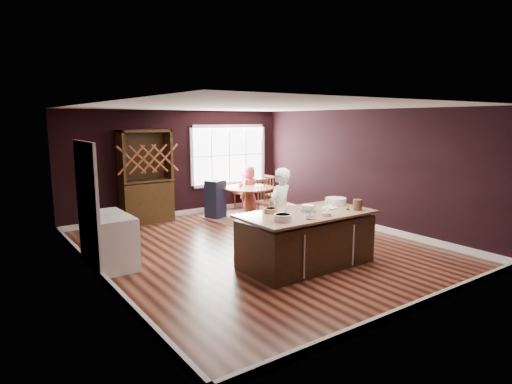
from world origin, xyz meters
TOP-DOWN VIEW (x-y plane):
  - room_shell at (0.00, 0.00)m, footprint 7.00×7.00m
  - window at (1.50, 3.47)m, footprint 2.36×0.10m
  - doorway at (-2.97, 0.60)m, footprint 0.08×1.26m
  - kitchen_island at (0.09, -1.30)m, footprint 2.28×1.20m
  - dining_table at (1.44, 2.41)m, footprint 1.30×1.30m
  - baker at (0.13, -0.53)m, footprint 0.68×0.55m
  - layer_cake at (0.15, -1.27)m, footprint 0.29×0.29m
  - bowl_blue at (-0.62, -1.56)m, footprint 0.28×0.28m
  - bowl_yellow at (-0.42, -0.99)m, footprint 0.23×0.23m
  - bowl_pink at (-0.18, -1.70)m, footprint 0.15×0.15m
  - bowl_olive at (0.18, -1.69)m, footprint 0.15×0.15m
  - drinking_glass at (0.52, -1.40)m, footprint 0.07×0.07m
  - dinner_plate at (0.66, -1.27)m, footprint 0.29×0.29m
  - white_tub at (0.97, -1.12)m, footprint 0.38×0.38m
  - stoneware_crock at (0.94, -1.67)m, footprint 0.16×0.16m
  - toy_figurine at (0.81, -1.57)m, footprint 0.04×0.04m
  - rug at (1.44, 2.41)m, footprint 2.32×1.88m
  - chair_east at (2.21, 2.35)m, footprint 0.47×0.49m
  - chair_south at (1.45, 1.58)m, footprint 0.52×0.50m
  - chair_north at (1.83, 3.27)m, footprint 0.48×0.46m
  - seated_woman at (1.78, 2.87)m, footprint 0.71×0.59m
  - high_chair at (0.64, 2.74)m, footprint 0.52×0.52m
  - toddler at (0.69, 2.76)m, footprint 0.18×0.14m
  - table_plate at (1.72, 2.33)m, footprint 0.21×0.21m
  - table_cup at (1.27, 2.54)m, footprint 0.15×0.15m
  - hutch at (-0.98, 3.22)m, footprint 1.22×0.51m
  - washer at (-2.64, 0.28)m, footprint 0.61×0.59m
  - dryer at (-2.64, 0.92)m, footprint 0.61×0.59m

SIDE VIEW (x-z plane):
  - rug at x=1.44m, z-range 0.00..0.01m
  - kitchen_island at x=0.09m, z-range -0.02..0.90m
  - dryer at x=-2.64m, z-range 0.00..0.88m
  - washer at x=-2.64m, z-range 0.00..0.89m
  - high_chair at x=0.64m, z-range 0.00..1.00m
  - chair_north at x=1.83m, z-range 0.00..1.01m
  - chair_east at x=2.21m, z-range 0.00..1.04m
  - chair_south at x=1.45m, z-range 0.00..1.05m
  - dining_table at x=1.44m, z-range 0.16..0.91m
  - seated_woman at x=1.78m, z-range 0.00..1.23m
  - table_plate at x=1.72m, z-range 0.75..0.77m
  - table_cup at x=1.27m, z-range 0.75..0.84m
  - baker at x=0.13m, z-range 0.00..1.60m
  - toddler at x=0.69m, z-range 0.68..0.94m
  - dinner_plate at x=0.66m, z-range 0.92..0.94m
  - bowl_pink at x=-0.18m, z-range 0.92..0.98m
  - bowl_olive at x=0.18m, z-range 0.92..0.98m
  - toy_figurine at x=0.81m, z-range 0.92..0.99m
  - bowl_yellow at x=-0.42m, z-range 0.92..1.00m
  - bowl_blue at x=-0.62m, z-range 0.92..1.03m
  - layer_cake at x=0.15m, z-range 0.92..1.04m
  - white_tub at x=0.97m, z-range 0.92..1.05m
  - drinking_glass at x=0.52m, z-range 0.92..1.06m
  - stoneware_crock at x=0.94m, z-range 0.92..1.11m
  - doorway at x=-2.97m, z-range -0.04..2.09m
  - hutch at x=-0.98m, z-range 0.00..2.23m
  - room_shell at x=0.00m, z-range -2.15..4.85m
  - window at x=1.50m, z-range 0.67..2.33m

